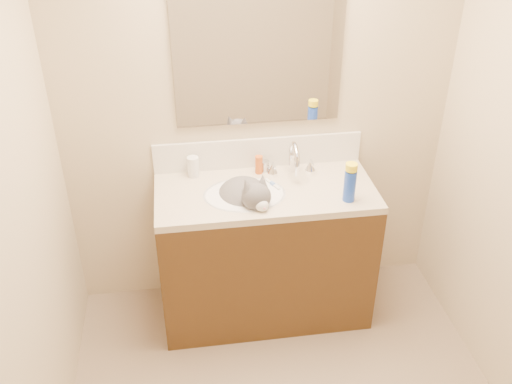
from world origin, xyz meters
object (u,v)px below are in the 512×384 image
object	(u,v)px
basin	(245,205)
faucet	(293,161)
pill_bottle	(193,167)
vanity_cabinet	(265,255)
silver_jar	(265,166)
spray_can	(350,186)
amber_bottle	(259,165)
cat	(246,199)

from	to	relation	value
basin	faucet	xyz separation A→B (m)	(0.30, 0.17, 0.16)
faucet	pill_bottle	distance (m)	0.56
basin	pill_bottle	distance (m)	0.37
vanity_cabinet	silver_jar	size ratio (longest dim) A/B	19.67
vanity_cabinet	spray_can	xyz separation A→B (m)	(0.42, -0.17, 0.54)
amber_bottle	spray_can	size ratio (longest dim) A/B	0.62
faucet	pill_bottle	xyz separation A→B (m)	(-0.56, 0.07, -0.03)
basin	pill_bottle	world-z (taller)	pill_bottle
vanity_cabinet	silver_jar	world-z (taller)	silver_jar
spray_can	amber_bottle	bearing A→B (deg)	140.08
basin	silver_jar	world-z (taller)	silver_jar
basin	cat	bearing A→B (deg)	-15.31
basin	silver_jar	size ratio (longest dim) A/B	7.38
vanity_cabinet	cat	size ratio (longest dim) A/B	2.70
vanity_cabinet	amber_bottle	world-z (taller)	amber_bottle
silver_jar	amber_bottle	world-z (taller)	amber_bottle
vanity_cabinet	spray_can	distance (m)	0.70
basin	pill_bottle	size ratio (longest dim) A/B	3.81
spray_can	faucet	bearing A→B (deg)	127.65
vanity_cabinet	pill_bottle	world-z (taller)	pill_bottle
cat	silver_jar	bearing A→B (deg)	40.99
faucet	amber_bottle	xyz separation A→B (m)	(-0.19, 0.05, -0.03)
faucet	amber_bottle	bearing A→B (deg)	165.35
silver_jar	spray_can	bearing A→B (deg)	-44.21
faucet	spray_can	distance (m)	0.39
cat	spray_can	bearing A→B (deg)	-33.40
basin	faucet	world-z (taller)	faucet
basin	pill_bottle	xyz separation A→B (m)	(-0.26, 0.24, 0.13)
vanity_cabinet	amber_bottle	distance (m)	0.54
basin	cat	xyz separation A→B (m)	(0.01, -0.00, 0.04)
silver_jar	basin	bearing A→B (deg)	-122.17
faucet	basin	bearing A→B (deg)	-150.88
vanity_cabinet	basin	distance (m)	0.40
cat	silver_jar	distance (m)	0.28
cat	pill_bottle	size ratio (longest dim) A/B	3.77
vanity_cabinet	spray_can	size ratio (longest dim) A/B	6.92
vanity_cabinet	cat	world-z (taller)	cat
basin	cat	world-z (taller)	cat
vanity_cabinet	basin	bearing A→B (deg)	-165.96
faucet	spray_can	size ratio (longest dim) A/B	1.61
silver_jar	amber_bottle	size ratio (longest dim) A/B	0.57
pill_bottle	silver_jar	world-z (taller)	pill_bottle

